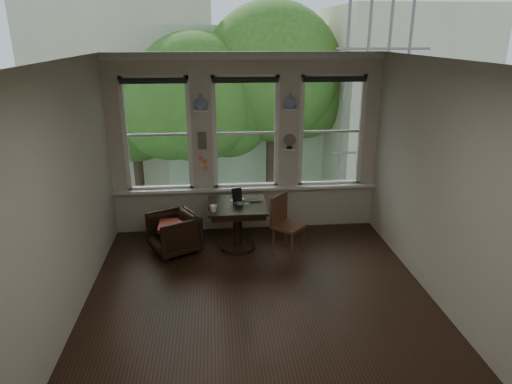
{
  "coord_description": "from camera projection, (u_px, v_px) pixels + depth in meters",
  "views": [
    {
      "loc": [
        -0.53,
        -5.25,
        3.28
      ],
      "look_at": [
        0.05,
        0.9,
        1.12
      ],
      "focal_mm": 32.0,
      "sensor_mm": 36.0,
      "label": 1
    }
  ],
  "objects": [
    {
      "name": "ground",
      "position": [
        259.0,
        294.0,
        6.06
      ],
      "size": [
        4.5,
        4.5,
        0.0
      ],
      "primitive_type": "plane",
      "color": "black",
      "rests_on": "ground"
    },
    {
      "name": "papers",
      "position": [
        240.0,
        201.0,
        7.23
      ],
      "size": [
        0.33,
        0.37,
        0.0
      ],
      "primitive_type": "cube",
      "rotation": [
        0.0,
        0.0,
        0.45
      ],
      "color": "silver",
      "rests_on": "table"
    },
    {
      "name": "side_chair_right",
      "position": [
        289.0,
        226.0,
        7.05
      ],
      "size": [
        0.59,
        0.59,
        0.92
      ],
      "primitive_type": null,
      "rotation": [
        0.0,
        0.0,
        0.83
      ],
      "color": "#4E281C",
      "rests_on": "ground"
    },
    {
      "name": "sticky_notes",
      "position": [
        203.0,
        161.0,
        7.64
      ],
      "size": [
        0.16,
        0.01,
        0.24
      ],
      "primitive_type": null,
      "color": "pink",
      "rests_on": "ground"
    },
    {
      "name": "vase_left",
      "position": [
        201.0,
        102.0,
        7.28
      ],
      "size": [
        0.24,
        0.24,
        0.25
      ],
      "primitive_type": "imported",
      "color": "white",
      "rests_on": "shelf_left"
    },
    {
      "name": "intercom",
      "position": [
        202.0,
        141.0,
        7.52
      ],
      "size": [
        0.14,
        0.06,
        0.28
      ],
      "primitive_type": "cube",
      "color": "#59544F",
      "rests_on": "ground"
    },
    {
      "name": "ceiling",
      "position": [
        259.0,
        59.0,
        5.07
      ],
      "size": [
        4.5,
        4.5,
        0.0
      ],
      "primitive_type": "plane",
      "rotation": [
        3.14,
        0.0,
        0.0
      ],
      "color": "silver",
      "rests_on": "ground"
    },
    {
      "name": "laptop",
      "position": [
        252.0,
        202.0,
        7.19
      ],
      "size": [
        0.29,
        0.19,
        0.02
      ],
      "primitive_type": "imported",
      "rotation": [
        0.0,
        0.0,
        -0.01
      ],
      "color": "black",
      "rests_on": "table"
    },
    {
      "name": "table",
      "position": [
        238.0,
        226.0,
        7.24
      ],
      "size": [
        0.9,
        0.9,
        0.75
      ],
      "primitive_type": null,
      "color": "black",
      "rests_on": "ground"
    },
    {
      "name": "window_center",
      "position": [
        246.0,
        133.0,
        7.62
      ],
      "size": [
        1.1,
        0.12,
        1.9
      ],
      "primitive_type": null,
      "color": "white",
      "rests_on": "ground"
    },
    {
      "name": "drinking_glass",
      "position": [
        240.0,
        203.0,
        7.01
      ],
      "size": [
        0.15,
        0.15,
        0.1
      ],
      "primitive_type": "imported",
      "rotation": [
        0.0,
        0.0,
        0.18
      ],
      "color": "white",
      "rests_on": "table"
    },
    {
      "name": "desk_fan",
      "position": [
        289.0,
        143.0,
        7.62
      ],
      "size": [
        0.2,
        0.2,
        0.24
      ],
      "primitive_type": null,
      "color": "#59544F",
      "rests_on": "ground"
    },
    {
      "name": "wall_back",
      "position": [
        246.0,
        145.0,
        7.68
      ],
      "size": [
        4.5,
        0.0,
        4.5
      ],
      "primitive_type": "plane",
      "rotation": [
        1.57,
        0.0,
        0.0
      ],
      "color": "beige",
      "rests_on": "ground"
    },
    {
      "name": "shelf_right",
      "position": [
        290.0,
        109.0,
        7.45
      ],
      "size": [
        0.26,
        0.16,
        0.03
      ],
      "primitive_type": "cube",
      "color": "white",
      "rests_on": "ground"
    },
    {
      "name": "wall_right",
      "position": [
        436.0,
        182.0,
        5.77
      ],
      "size": [
        0.0,
        4.5,
        4.5
      ],
      "primitive_type": "plane",
      "rotation": [
        1.57,
        0.0,
        -1.57
      ],
      "color": "beige",
      "rests_on": "ground"
    },
    {
      "name": "vase_right",
      "position": [
        290.0,
        101.0,
        7.41
      ],
      "size": [
        0.24,
        0.24,
        0.25
      ],
      "primitive_type": "imported",
      "color": "white",
      "rests_on": "shelf_right"
    },
    {
      "name": "cushion_red",
      "position": [
        173.0,
        225.0,
        7.09
      ],
      "size": [
        0.45,
        0.45,
        0.06
      ],
      "primitive_type": "cube",
      "color": "maroon",
      "rests_on": "armchair_left"
    },
    {
      "name": "wall_left",
      "position": [
        69.0,
        193.0,
        5.37
      ],
      "size": [
        0.0,
        4.5,
        4.5
      ],
      "primitive_type": "plane",
      "rotation": [
        1.57,
        0.0,
        1.57
      ],
      "color": "beige",
      "rests_on": "ground"
    },
    {
      "name": "armchair_left",
      "position": [
        174.0,
        233.0,
        7.14
      ],
      "size": [
        0.93,
        0.92,
        0.64
      ],
      "primitive_type": "imported",
      "rotation": [
        0.0,
        0.0,
        -1.1
      ],
      "color": "black",
      "rests_on": "ground"
    },
    {
      "name": "shelf_left",
      "position": [
        201.0,
        110.0,
        7.33
      ],
      "size": [
        0.26,
        0.16,
        0.03
      ],
      "primitive_type": "cube",
      "color": "white",
      "rests_on": "ground"
    },
    {
      "name": "window_right",
      "position": [
        331.0,
        131.0,
        7.74
      ],
      "size": [
        1.1,
        0.12,
        1.9
      ],
      "primitive_type": null,
      "color": "white",
      "rests_on": "ground"
    },
    {
      "name": "tablet",
      "position": [
        237.0,
        195.0,
        7.2
      ],
      "size": [
        0.17,
        0.12,
        0.22
      ],
      "primitive_type": "cube",
      "rotation": [
        -0.26,
        0.0,
        0.27
      ],
      "color": "black",
      "rests_on": "table"
    },
    {
      "name": "window_left",
      "position": [
        158.0,
        135.0,
        7.49
      ],
      "size": [
        1.1,
        0.12,
        1.9
      ],
      "primitive_type": null,
      "color": "white",
      "rests_on": "ground"
    },
    {
      "name": "mug",
      "position": [
        213.0,
        209.0,
        6.8
      ],
      "size": [
        0.12,
        0.12,
        0.1
      ],
      "primitive_type": "imported",
      "rotation": [
        0.0,
        0.0,
        -0.12
      ],
      "color": "white",
      "rests_on": "table"
    },
    {
      "name": "wall_front",
      "position": [
        288.0,
        281.0,
        3.45
      ],
      "size": [
        4.5,
        0.0,
        4.5
      ],
      "primitive_type": "plane",
      "rotation": [
        -1.57,
        0.0,
        0.0
      ],
      "color": "beige",
      "rests_on": "ground"
    }
  ]
}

